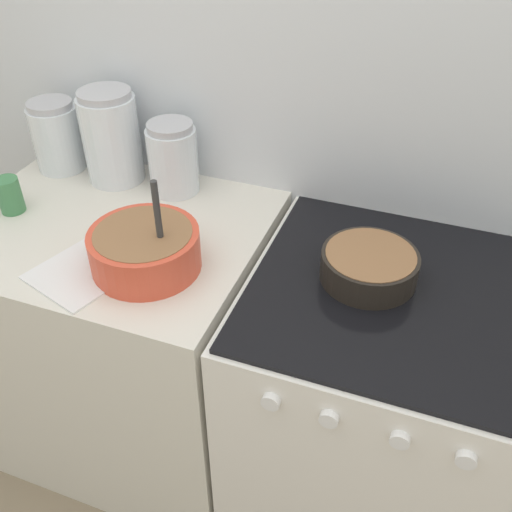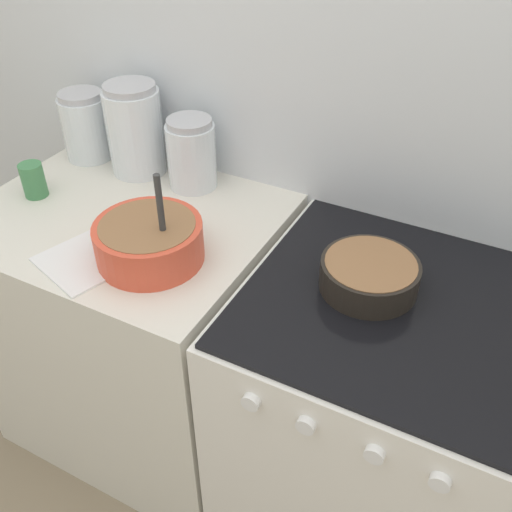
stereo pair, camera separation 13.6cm
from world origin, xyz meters
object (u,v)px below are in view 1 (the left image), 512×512
object	(u,v)px
mixing_bowl	(145,248)
storage_jar_middle	(112,143)
storage_jar_right	(173,162)
tin_can	(10,195)
storage_jar_left	(58,140)
stove	(374,409)
baking_pan	(369,265)

from	to	relation	value
mixing_bowl	storage_jar_middle	distance (m)	0.47
storage_jar_right	tin_can	world-z (taller)	storage_jar_right
mixing_bowl	storage_jar_left	xyz separation A→B (m)	(-0.50, 0.36, 0.03)
mixing_bowl	storage_jar_right	distance (m)	0.37
storage_jar_middle	tin_can	world-z (taller)	storage_jar_middle
stove	baking_pan	xyz separation A→B (m)	(-0.08, 0.02, 0.48)
baking_pan	mixing_bowl	bearing A→B (deg)	-164.52
tin_can	stove	bearing A→B (deg)	1.53
storage_jar_middle	storage_jar_right	xyz separation A→B (m)	(0.20, 0.00, -0.03)
baking_pan	storage_jar_left	distance (m)	1.04
storage_jar_middle	storage_jar_right	bearing A→B (deg)	0.00
stove	storage_jar_right	bearing A→B (deg)	161.38
mixing_bowl	tin_can	world-z (taller)	mixing_bowl
stove	storage_jar_right	world-z (taller)	storage_jar_right
mixing_bowl	baking_pan	xyz separation A→B (m)	(0.52, 0.14, -0.02)
stove	tin_can	distance (m)	1.18
stove	mixing_bowl	size ratio (longest dim) A/B	3.30
mixing_bowl	storage_jar_left	distance (m)	0.62
baking_pan	storage_jar_right	world-z (taller)	storage_jar_right
baking_pan	storage_jar_left	size ratio (longest dim) A/B	1.06
baking_pan	storage_jar_middle	world-z (taller)	storage_jar_middle
storage_jar_left	storage_jar_middle	size ratio (longest dim) A/B	0.78
stove	mixing_bowl	bearing A→B (deg)	-168.30
baking_pan	stove	bearing A→B (deg)	-14.66
stove	baking_pan	size ratio (longest dim) A/B	3.84
storage_jar_left	storage_jar_right	distance (m)	0.40
tin_can	storage_jar_middle	bearing A→B (deg)	56.07
storage_jar_left	tin_can	bearing A→B (deg)	-85.43
stove	tin_can	size ratio (longest dim) A/B	8.76
stove	storage_jar_left	size ratio (longest dim) A/B	4.07
storage_jar_left	storage_jar_middle	xyz separation A→B (m)	(0.20, 0.00, 0.03)
baking_pan	storage_jar_left	bearing A→B (deg)	168.08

